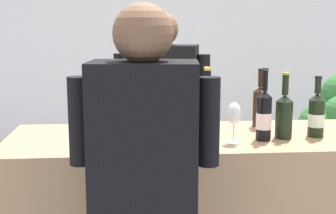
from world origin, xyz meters
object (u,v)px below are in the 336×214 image
wine_bottle_2 (284,114)px  wine_glass (234,115)px  potted_shrub (335,138)px  wine_bottle_1 (264,115)px  wine_bottle_4 (206,107)px  ice_bucket (127,124)px  wine_bottle_5 (172,120)px  wine_bottle_6 (207,111)px  wine_bottle_0 (316,115)px  person_server (161,147)px  wine_bottle_3 (260,105)px

wine_bottle_2 → wine_glass: bearing=-163.8°
wine_bottle_2 → potted_shrub: size_ratio=0.27×
wine_bottle_1 → wine_bottle_4: wine_bottle_1 is taller
wine_bottle_2 → ice_bucket: (-0.77, -0.06, -0.02)m
wine_bottle_5 → wine_bottle_1: bearing=5.8°
wine_bottle_4 → wine_glass: bearing=-78.3°
wine_bottle_4 → wine_bottle_6: 0.20m
wine_bottle_0 → wine_bottle_5: bearing=-172.5°
wine_bottle_1 → wine_bottle_2: bearing=15.7°
ice_bucket → person_server: bearing=74.0°
wine_bottle_2 → ice_bucket: wine_bottle_2 is taller
wine_bottle_1 → wine_bottle_5: (-0.45, -0.05, -0.01)m
wine_bottle_3 → person_server: 0.74m
wine_glass → potted_shrub: (1.08, 1.24, -0.44)m
wine_bottle_0 → wine_bottle_2: 0.17m
wine_glass → wine_bottle_5: bearing=179.9°
person_server → wine_bottle_1: bearing=-57.7°
wine_bottle_4 → wine_bottle_1: bearing=-53.3°
wine_glass → person_server: (-0.29, 0.76, -0.35)m
wine_glass → potted_shrub: 1.70m
wine_bottle_0 → wine_bottle_4: wine_bottle_4 is taller
wine_bottle_4 → wine_glass: size_ratio=1.69×
wine_bottle_1 → wine_bottle_2: 0.12m
wine_glass → ice_bucket: (-0.50, 0.01, -0.03)m
potted_shrub → wine_glass: bearing=-131.1°
wine_bottle_4 → potted_shrub: size_ratio=0.27×
potted_shrub → wine_bottle_4: bearing=-142.6°
wine_bottle_2 → wine_bottle_6: wine_bottle_6 is taller
wine_bottle_1 → potted_shrub: 1.57m
wine_bottle_1 → wine_bottle_2: (0.11, 0.03, -0.00)m
wine_bottle_0 → wine_glass: 0.45m
wine_bottle_1 → wine_bottle_3: size_ratio=1.11×
wine_bottle_0 → wine_bottle_2: bearing=-173.5°
wine_bottle_3 → wine_glass: 0.42m
wine_glass → ice_bucket: ice_bucket is taller
wine_bottle_5 → wine_bottle_6: size_ratio=0.93×
wine_bottle_3 → wine_glass: bearing=-122.4°
wine_bottle_0 → ice_bucket: wine_bottle_0 is taller
wine_bottle_1 → wine_glass: (-0.16, -0.05, 0.01)m
wine_bottle_1 → wine_glass: wine_bottle_1 is taller
wine_bottle_2 → potted_shrub: 1.48m
wine_bottle_5 → ice_bucket: size_ratio=1.61×
wine_bottle_0 → ice_bucket: bearing=-175.0°
person_server → potted_shrub: size_ratio=1.36×
wine_bottle_3 → wine_bottle_6: wine_bottle_6 is taller
wine_bottle_3 → wine_bottle_4: bearing=179.3°
wine_bottle_2 → person_server: bearing=129.5°
wine_bottle_2 → wine_bottle_3: wine_bottle_2 is taller
wine_bottle_0 → wine_bottle_6: (-0.54, 0.06, 0.02)m
wine_bottle_5 → ice_bucket: bearing=176.3°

